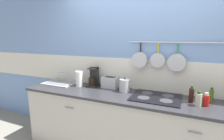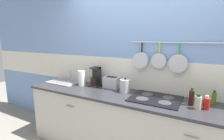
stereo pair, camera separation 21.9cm
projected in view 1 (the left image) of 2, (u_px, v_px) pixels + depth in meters
The scene contains 13 objects.
wall_back at pixel (139, 66), 2.67m from camera, with size 7.20×0.15×2.60m.
cabinet_base at pixel (130, 127), 2.50m from camera, with size 3.24×0.64×0.88m.
countertop at pixel (131, 97), 2.41m from camera, with size 3.28×0.66×0.03m.
sink_basin at pixel (60, 82), 3.04m from camera, with size 0.55×0.39×0.20m.
paper_towel_roll at pixel (79, 79), 2.85m from camera, with size 0.12×0.12×0.25m.
coffee_maker at pixel (93, 79), 2.84m from camera, with size 0.16×0.17×0.31m.
toaster at pixel (110, 82), 2.77m from camera, with size 0.26×0.16×0.18m.
kettle at pixel (125, 85), 2.57m from camera, with size 0.16×0.16×0.21m.
cooktop at pixel (156, 97), 2.33m from camera, with size 0.64×0.52×0.01m.
bottle_vinegar at pixel (191, 95), 2.14m from camera, with size 0.06×0.06×0.22m.
bottle_sesame_oil at pixel (198, 99), 2.04m from camera, with size 0.07×0.07×0.18m.
bottle_hot_sauce at pixel (206, 100), 2.04m from camera, with size 0.07×0.07×0.16m.
bottle_dish_soap at pixel (211, 95), 2.20m from camera, with size 0.05×0.05×0.17m.
Camera 1 is at (0.69, -2.21, 1.72)m, focal length 28.00 mm.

